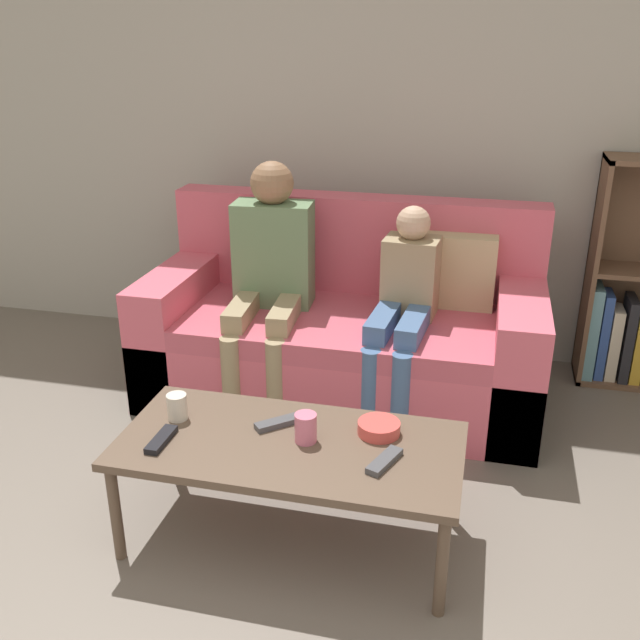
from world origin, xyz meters
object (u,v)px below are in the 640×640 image
Objects in this scene: coffee_table at (290,451)px; tv_remote_0 at (161,440)px; tv_remote_1 at (278,423)px; tv_remote_2 at (384,461)px; person_adult at (270,266)px; cup_near at (177,407)px; person_child at (404,303)px; couch at (345,335)px; cup_far at (306,428)px; snack_bowl at (379,428)px.

tv_remote_0 is (-0.43, -0.11, 0.05)m from coffee_table.
tv_remote_2 is (0.41, -0.15, 0.00)m from tv_remote_1.
tv_remote_0 is at bearing -95.98° from person_adult.
tv_remote_2 is (0.77, 0.05, 0.00)m from tv_remote_0.
tv_remote_0 is (0.01, -0.16, -0.04)m from cup_near.
coffee_table is 1.21× the size of person_child.
cup_near is (-0.05, -1.01, -0.22)m from person_adult.
couch is at bearing 136.97° from tv_remote_1.
person_child reaches higher than coffee_table.
cup_near is 0.55× the size of tv_remote_2.
cup_far is (0.05, 0.02, 0.09)m from coffee_table.
couch is 19.46× the size of cup_near.
tv_remote_1 is 1.06× the size of snack_bowl.
tv_remote_1 is at bearing -179.34° from tv_remote_2.
tv_remote_1 is (0.37, 0.04, -0.04)m from cup_near.
tv_remote_0 is 0.41m from tv_remote_1.
coffee_table is 0.45m from cup_near.
person_adult reaches higher than tv_remote_1.
snack_bowl is (0.03, -0.89, -0.13)m from person_child.
tv_remote_1 is at bearing -75.73° from person_adult.
person_adult is 6.59× the size of tv_remote_2.
person_child is (0.65, -0.04, -0.11)m from person_adult.
cup_near is 0.50m from cup_far.
person_adult reaches higher than tv_remote_2.
cup_far reaches higher than tv_remote_2.
snack_bowl is (0.69, -0.94, -0.25)m from person_adult.
person_child is at bearing 78.48° from cup_far.
tv_remote_2 is at bearing -72.40° from couch.
tv_remote_0 is at bearing -166.14° from coffee_table.
person_child is 1.33m from tv_remote_0.
couch is 1.93× the size of person_child.
person_adult reaches higher than cup_far.
snack_bowl is at bearing 53.50° from tv_remote_1.
snack_bowl is (0.24, 0.11, -0.03)m from cup_far.
couch is 1.17m from cup_near.
cup_far reaches higher than tv_remote_1.
couch is 10.77× the size of tv_remote_2.
person_child is at bearing 59.31° from tv_remote_0.
person_adult is at bearing 88.95° from tv_remote_0.
tv_remote_2 is (0.78, -0.11, -0.04)m from cup_near.
coffee_table is at bearing 14.50° from tv_remote_0.
couch is at bearing 10.05° from person_adult.
person_adult is 1.16m from cup_far.
snack_bowl reaches higher than coffee_table.
cup_near is at bearing -109.91° from couch.
person_adult is 7.29× the size of tv_remote_1.
tv_remote_1 is (-0.07, 0.10, 0.05)m from coffee_table.
snack_bowl is at bearing 23.85° from coffee_table.
tv_remote_2 is (0.73, -1.12, -0.26)m from person_adult.
person_child is 9.40× the size of cup_far.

